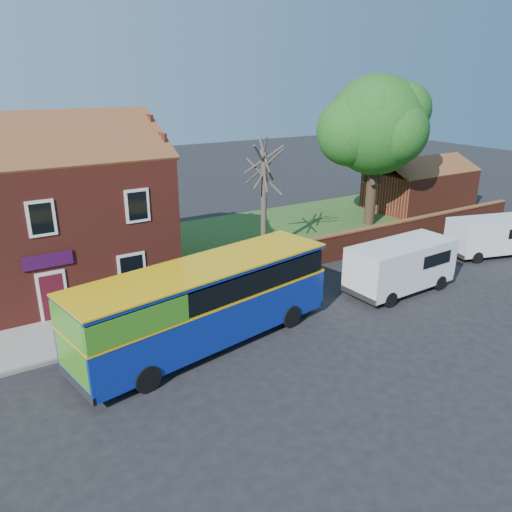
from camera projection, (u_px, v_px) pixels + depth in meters
ground at (288, 353)px, 19.11m from camera, size 120.00×120.00×0.00m
pavement at (65, 336)px, 20.22m from camera, size 18.00×3.50×0.12m
kerb at (75, 355)px, 18.81m from camera, size 18.00×0.15×0.14m
grass_strip at (331, 224)px, 35.95m from camera, size 26.00×12.00×0.04m
shop_building at (29, 223)px, 23.67m from camera, size 12.30×8.13×10.50m
boundary_wall at (395, 234)px, 30.88m from camera, size 22.00×0.38×1.60m
outbuilding at (419, 188)px, 39.87m from camera, size 8.20×5.06×4.17m
bus at (199, 303)px, 18.99m from camera, size 11.09×4.61×3.28m
van_near at (401, 264)px, 24.23m from camera, size 5.68×2.50×2.46m
van_far at (492, 235)px, 29.21m from camera, size 5.47×3.40×2.24m
large_tree at (375, 128)px, 33.79m from camera, size 8.40×6.65×10.25m
bare_tree at (264, 198)px, 29.00m from camera, size 2.45×2.92×6.55m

